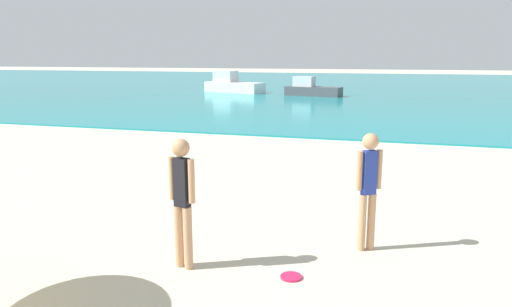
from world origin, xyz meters
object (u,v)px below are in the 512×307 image
object	(u,v)px
person_distant	(368,185)
frisbee	(291,277)
boat_far	(311,89)
person_standing	(182,196)
boat_near	(232,85)

from	to	relation	value
person_distant	frisbee	bearing A→B (deg)	-158.40
person_distant	boat_far	world-z (taller)	person_distant
person_standing	boat_far	world-z (taller)	person_standing
person_standing	boat_far	xyz separation A→B (m)	(-2.88, 26.52, -0.46)
person_standing	frisbee	size ratio (longest dim) A/B	6.28
person_distant	boat_far	distance (m)	25.79
frisbee	boat_near	bearing A→B (deg)	110.46
person_distant	boat_near	bearing A→B (deg)	80.09
person_standing	boat_near	world-z (taller)	person_standing
frisbee	boat_far	size ratio (longest dim) A/B	0.07
frisbee	person_distant	xyz separation A→B (m)	(0.83, 1.15, 0.94)
person_distant	boat_near	xyz separation A→B (m)	(-11.26, 26.80, -0.35)
person_distant	boat_near	world-z (taller)	person_distant
boat_near	boat_far	bearing A→B (deg)	4.76
frisbee	boat_near	xyz separation A→B (m)	(-10.43, 27.95, 0.59)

